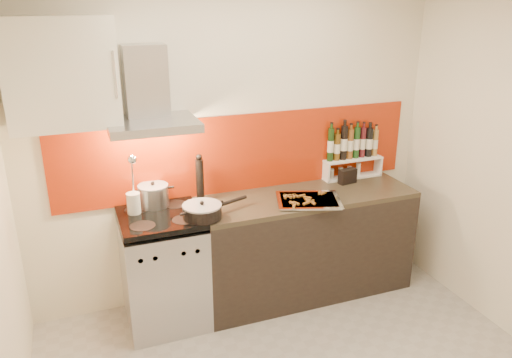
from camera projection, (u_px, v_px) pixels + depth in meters
name	position (u px, v px, depth m)	size (l,w,h in m)	color
back_wall	(236.00, 144.00, 4.03)	(3.40, 0.02, 2.60)	silver
backsplash	(243.00, 153.00, 4.06)	(3.00, 0.02, 0.64)	#9F2608
range_stove	(164.00, 271.00, 3.83)	(0.60, 0.60, 0.91)	#B7B7BA
counter	(305.00, 244.00, 4.22)	(1.80, 0.60, 0.90)	black
range_hood	(149.00, 99.00, 3.50)	(0.62, 0.50, 0.61)	#B7B7BA
upper_cabinet	(61.00, 73.00, 3.24)	(0.70, 0.35, 0.72)	white
stock_pot	(154.00, 195.00, 3.79)	(0.23, 0.23, 0.20)	#B7B7BA
saute_pan	(203.00, 211.00, 3.61)	(0.53, 0.30, 0.13)	black
utensil_jar	(133.00, 197.00, 3.64)	(0.10, 0.15, 0.48)	silver
pepper_mill	(200.00, 179.00, 3.86)	(0.06, 0.06, 0.39)	black
step_shelf	(352.00, 152.00, 4.38)	(0.55, 0.15, 0.48)	white
caddy_box	(347.00, 177.00, 4.30)	(0.16, 0.07, 0.14)	black
baking_tray	(308.00, 200.00, 3.91)	(0.59, 0.52, 0.03)	silver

